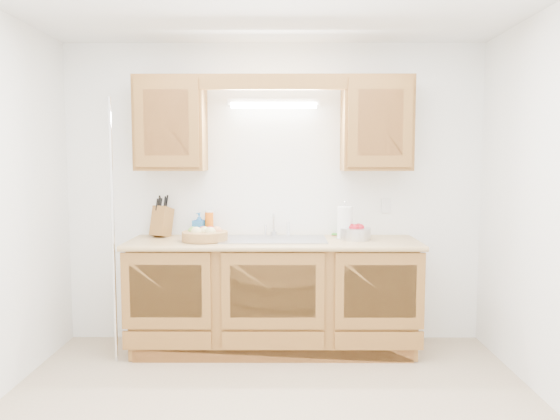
{
  "coord_description": "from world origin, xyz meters",
  "views": [
    {
      "loc": [
        0.07,
        -3.11,
        1.54
      ],
      "look_at": [
        0.05,
        0.85,
        1.17
      ],
      "focal_mm": 35.0,
      "sensor_mm": 36.0,
      "label": 1
    }
  ],
  "objects_px": {
    "fruit_basket": "(205,235)",
    "knife_block": "(162,221)",
    "apple_bowl": "(355,233)",
    "paper_towel": "(345,223)"
  },
  "relations": [
    {
      "from": "knife_block",
      "to": "apple_bowl",
      "type": "bearing_deg",
      "value": 15.12
    },
    {
      "from": "knife_block",
      "to": "apple_bowl",
      "type": "xyz_separation_m",
      "value": [
        1.59,
        -0.17,
        -0.07
      ]
    },
    {
      "from": "knife_block",
      "to": "apple_bowl",
      "type": "distance_m",
      "value": 1.6
    },
    {
      "from": "fruit_basket",
      "to": "paper_towel",
      "type": "distance_m",
      "value": 1.12
    },
    {
      "from": "paper_towel",
      "to": "apple_bowl",
      "type": "bearing_deg",
      "value": -23.29
    },
    {
      "from": "fruit_basket",
      "to": "knife_block",
      "type": "xyz_separation_m",
      "value": [
        -0.39,
        0.25,
        0.08
      ]
    },
    {
      "from": "knife_block",
      "to": "apple_bowl",
      "type": "height_order",
      "value": "knife_block"
    },
    {
      "from": "knife_block",
      "to": "paper_towel",
      "type": "height_order",
      "value": "knife_block"
    },
    {
      "from": "fruit_basket",
      "to": "apple_bowl",
      "type": "distance_m",
      "value": 1.2
    },
    {
      "from": "paper_towel",
      "to": "apple_bowl",
      "type": "xyz_separation_m",
      "value": [
        0.08,
        -0.03,
        -0.07
      ]
    }
  ]
}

